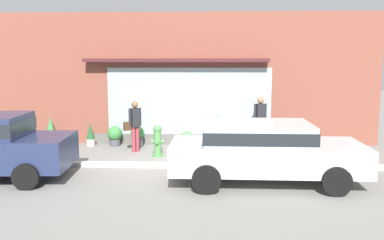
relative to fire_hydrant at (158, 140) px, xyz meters
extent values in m
plane|color=gray|center=(0.43, -1.12, -0.50)|extent=(60.00, 60.00, 0.00)
cube|color=#B2B2AD|center=(0.43, -1.32, -0.44)|extent=(14.00, 0.24, 0.12)
cube|color=brown|center=(0.43, 2.08, 1.78)|extent=(14.00, 0.36, 4.57)
cube|color=#9EB7BC|center=(0.87, 1.88, 0.96)|extent=(5.69, 0.03, 2.44)
cube|color=#4C1E23|center=(0.43, 1.73, 2.43)|extent=(6.29, 0.56, 0.12)
cube|color=#605E59|center=(0.43, 1.86, -0.32)|extent=(6.09, 0.20, 0.36)
cylinder|color=#4C8C47|center=(0.00, 0.00, -0.47)|extent=(0.33, 0.33, 0.06)
cylinder|color=#4C8C47|center=(0.00, 0.00, -0.08)|extent=(0.22, 0.22, 0.72)
sphere|color=#4C8C47|center=(0.00, 0.00, 0.35)|extent=(0.26, 0.26, 0.26)
cylinder|color=#4C8C47|center=(-0.15, 0.00, -0.05)|extent=(0.10, 0.09, 0.09)
cylinder|color=#4C8C47|center=(0.15, 0.00, -0.05)|extent=(0.10, 0.09, 0.09)
cylinder|color=#4C8C47|center=(0.00, -0.15, -0.05)|extent=(0.09, 0.10, 0.09)
cylinder|color=#8E333D|center=(-0.84, 0.52, -0.10)|extent=(0.12, 0.12, 0.81)
cylinder|color=#8E333D|center=(-0.73, 0.60, -0.10)|extent=(0.12, 0.12, 0.81)
cube|color=#232328|center=(-0.79, 0.56, 0.61)|extent=(0.34, 0.32, 0.61)
sphere|color=brown|center=(-0.79, 0.56, 1.03)|extent=(0.22, 0.22, 0.22)
cylinder|color=#232328|center=(-0.93, 0.44, 0.63)|extent=(0.08, 0.08, 0.58)
cylinder|color=#232328|center=(-0.65, 0.68, 0.63)|extent=(0.08, 0.08, 0.58)
cube|color=#472D1E|center=(-1.01, 0.40, 0.36)|extent=(0.25, 0.23, 0.28)
cylinder|color=#9E9384|center=(3.35, 1.29, -0.07)|extent=(0.12, 0.12, 0.86)
cylinder|color=#9E9384|center=(3.21, 1.24, -0.07)|extent=(0.12, 0.12, 0.86)
cube|color=#232328|center=(3.28, 1.27, 0.68)|extent=(0.33, 0.28, 0.65)
sphere|color=#A37556|center=(3.28, 1.27, 1.13)|extent=(0.23, 0.23, 0.23)
cylinder|color=#232328|center=(3.46, 1.33, 0.70)|extent=(0.08, 0.08, 0.61)
cylinder|color=#232328|center=(3.10, 1.20, 0.70)|extent=(0.08, 0.08, 0.61)
cube|color=silver|center=(2.95, -2.63, 0.15)|extent=(4.57, 1.88, 0.65)
cube|color=silver|center=(2.73, -2.63, 0.70)|extent=(2.52, 1.71, 0.53)
cube|color=#1E2328|center=(2.73, -2.63, 0.70)|extent=(2.56, 1.73, 0.29)
cylinder|color=black|center=(4.37, -1.71, -0.18)|extent=(0.65, 0.19, 0.65)
cylinder|color=black|center=(4.35, -3.58, -0.18)|extent=(0.65, 0.19, 0.65)
cylinder|color=black|center=(1.55, -1.68, -0.18)|extent=(0.65, 0.19, 0.65)
cylinder|color=black|center=(1.53, -3.55, -0.18)|extent=(0.65, 0.19, 0.65)
cylinder|color=black|center=(-2.69, -1.63, -0.20)|extent=(0.62, 0.22, 0.61)
cylinder|color=black|center=(-2.57, -3.44, -0.20)|extent=(0.62, 0.22, 0.61)
cylinder|color=#4C4C51|center=(-1.67, 1.47, -0.39)|extent=(0.35, 0.35, 0.22)
sphere|color=#3D8442|center=(-1.67, 1.47, -0.06)|extent=(0.50, 0.50, 0.50)
cylinder|color=#9E6042|center=(-3.95, 1.54, -0.41)|extent=(0.49, 0.49, 0.19)
cone|color=#3D8442|center=(-3.95, 1.54, 0.08)|extent=(0.44, 0.44, 0.80)
cylinder|color=#33473D|center=(0.82, 1.54, -0.41)|extent=(0.39, 0.39, 0.19)
sphere|color=#4C934C|center=(0.82, 1.54, -0.17)|extent=(0.39, 0.39, 0.39)
sphere|color=#B266B7|center=(0.71, 1.58, -0.13)|extent=(0.09, 0.09, 0.09)
sphere|color=#B266B7|center=(0.92, 1.63, -0.07)|extent=(0.08, 0.08, 0.08)
cylinder|color=#4C4C51|center=(-0.87, 1.34, -0.34)|extent=(0.38, 0.38, 0.32)
sphere|color=#3D8442|center=(-0.87, 1.34, -0.02)|extent=(0.46, 0.46, 0.46)
sphere|color=orange|center=(-0.86, 1.25, 0.07)|extent=(0.10, 0.10, 0.10)
sphere|color=#E5C64C|center=(-0.77, 1.23, 0.12)|extent=(0.08, 0.08, 0.08)
sphere|color=orange|center=(-0.92, 1.47, 0.12)|extent=(0.13, 0.13, 0.13)
cylinder|color=#B7B2A3|center=(4.63, 1.28, -0.40)|extent=(0.29, 0.29, 0.21)
sphere|color=#4C934C|center=(4.63, 1.28, -0.17)|extent=(0.34, 0.34, 0.34)
sphere|color=orange|center=(4.73, 1.32, -0.12)|extent=(0.08, 0.08, 0.08)
sphere|color=#E5C64C|center=(4.60, 1.23, -0.13)|extent=(0.06, 0.06, 0.06)
cylinder|color=#33473D|center=(1.89, 1.66, -0.34)|extent=(0.31, 0.31, 0.32)
cone|color=#3D8442|center=(1.89, 1.66, 0.23)|extent=(0.28, 0.28, 0.82)
cylinder|color=#B7B2A3|center=(-2.52, 1.44, -0.39)|extent=(0.31, 0.31, 0.23)
cone|color=#23562D|center=(-2.52, 1.44, 0.02)|extent=(0.28, 0.28, 0.57)
camera|label=1|loc=(1.59, -12.24, 2.41)|focal=38.12mm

